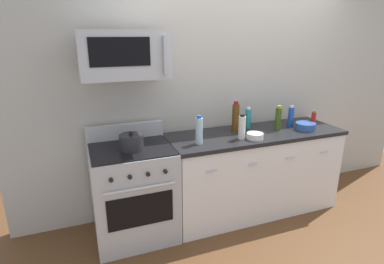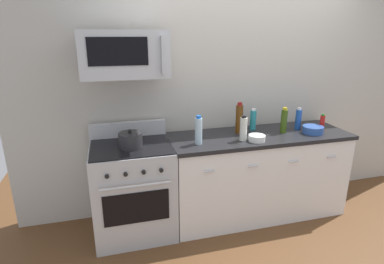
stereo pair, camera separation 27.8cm
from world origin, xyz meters
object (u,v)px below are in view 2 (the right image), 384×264
object	(u,v)px
bottle_wine_amber	(239,119)
bottle_vinegar_white	(243,129)
bottle_olive_oil	(284,121)
range_oven	(133,189)
bottle_water_clear	(199,131)
bowl_white_ceramic	(257,138)
bottle_soda_blue	(298,119)
bowl_blue_mixing	(313,129)
bottle_hot_sauce_red	(322,123)
microwave	(124,54)
stockpot	(131,140)
bottle_dish_soap	(253,120)

from	to	relation	value
bottle_wine_amber	bottle_vinegar_white	distance (m)	0.25
bottle_olive_oil	range_oven	bearing A→B (deg)	179.46
bottle_water_clear	bowl_white_ceramic	distance (m)	0.58
bottle_soda_blue	bowl_blue_mixing	bearing A→B (deg)	-65.00
bottle_wine_amber	bottle_hot_sauce_red	bearing A→B (deg)	-10.59
microwave	bowl_blue_mixing	xyz separation A→B (m)	(1.88, -0.16, -0.79)
bottle_olive_oil	bowl_blue_mixing	world-z (taller)	bottle_olive_oil
bottle_wine_amber	stockpot	world-z (taller)	bottle_wine_amber
range_oven	bottle_soda_blue	world-z (taller)	bottle_soda_blue
range_oven	bottle_water_clear	distance (m)	0.86
bottle_water_clear	bottle_hot_sauce_red	bearing A→B (deg)	2.36
stockpot	range_oven	bearing A→B (deg)	90.00
bottle_hot_sauce_red	bowl_blue_mixing	size ratio (longest dim) A/B	0.86
bowl_white_ceramic	bowl_blue_mixing	size ratio (longest dim) A/B	0.77
bottle_water_clear	bottle_hot_sauce_red	xyz separation A→B (m)	(1.40, 0.06, -0.04)
bowl_white_ceramic	bottle_olive_oil	bearing A→B (deg)	24.06
bottle_wine_amber	bottle_soda_blue	distance (m)	0.67
bottle_wine_amber	bottle_hot_sauce_red	xyz separation A→B (m)	(0.89, -0.17, -0.07)
range_oven	bottle_olive_oil	bearing A→B (deg)	-0.54
microwave	bottle_water_clear	world-z (taller)	microwave
bowl_white_ceramic	bowl_blue_mixing	world-z (taller)	bowl_blue_mixing
bowl_white_ceramic	bottle_water_clear	bearing A→B (deg)	172.97
range_oven	bottle_wine_amber	size ratio (longest dim) A/B	3.30
bottle_olive_oil	bottle_hot_sauce_red	distance (m)	0.44
bottle_vinegar_white	stockpot	distance (m)	1.08
bottle_soda_blue	bowl_blue_mixing	world-z (taller)	bottle_soda_blue
microwave	bowl_blue_mixing	bearing A→B (deg)	-4.82
bottle_olive_oil	bowl_white_ceramic	distance (m)	0.44
bottle_soda_blue	bowl_white_ceramic	size ratio (longest dim) A/B	1.47
bottle_vinegar_white	bottle_water_clear	world-z (taller)	bottle_water_clear
bottle_vinegar_white	bottle_dish_soap	size ratio (longest dim) A/B	1.08
bottle_wine_amber	bowl_white_ceramic	world-z (taller)	bottle_wine_amber
range_oven	stockpot	world-z (taller)	stockpot
bottle_hot_sauce_red	bottle_olive_oil	bearing A→B (deg)	173.93
bottle_vinegar_white	bowl_blue_mixing	bearing A→B (deg)	1.55
stockpot	bottle_olive_oil	bearing A→B (deg)	1.38
bottle_water_clear	bottle_hot_sauce_red	world-z (taller)	bottle_water_clear
bottle_water_clear	bowl_blue_mixing	xyz separation A→B (m)	(1.25, 0.01, -0.09)
bottle_dish_soap	bowl_white_ceramic	world-z (taller)	bottle_dish_soap
bottle_water_clear	bowl_blue_mixing	world-z (taller)	bottle_water_clear
bottle_olive_oil	bottle_water_clear	size ratio (longest dim) A/B	0.98
bottle_olive_oil	bottle_soda_blue	world-z (taller)	bottle_olive_oil
bottle_hot_sauce_red	bottle_vinegar_white	bearing A→B (deg)	-175.53
bottle_hot_sauce_red	bottle_soda_blue	xyz separation A→B (m)	(-0.22, 0.11, 0.03)
bottle_soda_blue	bowl_white_ceramic	xyz separation A→B (m)	(-0.61, -0.24, -0.08)
bottle_water_clear	bottle_dish_soap	bearing A→B (deg)	22.37
range_oven	bowl_blue_mixing	world-z (taller)	range_oven
bottle_wine_amber	bottle_water_clear	size ratio (longest dim) A/B	1.17
bottle_dish_soap	bottle_hot_sauce_red	bearing A→B (deg)	-18.49
bowl_blue_mixing	stockpot	size ratio (longest dim) A/B	0.98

